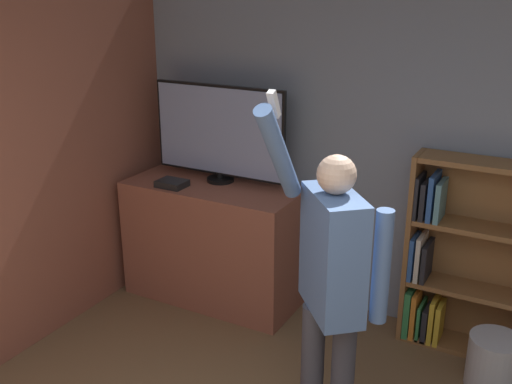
% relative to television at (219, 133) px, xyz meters
% --- Properties ---
extents(wall_back, '(6.69, 0.09, 2.70)m').
position_rel_television_xyz_m(wall_back, '(1.56, 0.29, -0.05)').
color(wall_back, gray).
rests_on(wall_back, ground_plane).
extents(wall_side_brick, '(0.06, 4.72, 2.70)m').
position_rel_television_xyz_m(wall_side_brick, '(-0.82, -1.30, -0.05)').
color(wall_side_brick, '#93513D').
rests_on(wall_side_brick, ground_plane).
extents(tv_ledge, '(1.43, 0.64, 0.99)m').
position_rel_television_xyz_m(tv_ledge, '(-0.00, -0.11, -0.90)').
color(tv_ledge, '#93513D').
rests_on(tv_ledge, ground_plane).
extents(television, '(1.15, 0.22, 0.78)m').
position_rel_television_xyz_m(television, '(0.00, 0.00, 0.00)').
color(television, black).
rests_on(television, tv_ledge).
extents(game_console, '(0.23, 0.18, 0.05)m').
position_rel_television_xyz_m(game_console, '(-0.27, -0.30, -0.38)').
color(game_console, black).
rests_on(game_console, tv_ledge).
extents(bookshelf, '(0.92, 0.28, 1.42)m').
position_rel_television_xyz_m(bookshelf, '(1.91, 0.12, -0.73)').
color(bookshelf, brown).
rests_on(bookshelf, ground_plane).
extents(person, '(0.61, 0.58, 2.06)m').
position_rel_television_xyz_m(person, '(1.47, -1.28, -0.34)').
color(person, '#383842').
rests_on(person, ground_plane).
extents(waste_bin, '(0.34, 0.34, 0.36)m').
position_rel_television_xyz_m(waste_bin, '(2.25, -0.27, -1.22)').
color(waste_bin, '#B7B7BC').
rests_on(waste_bin, ground_plane).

